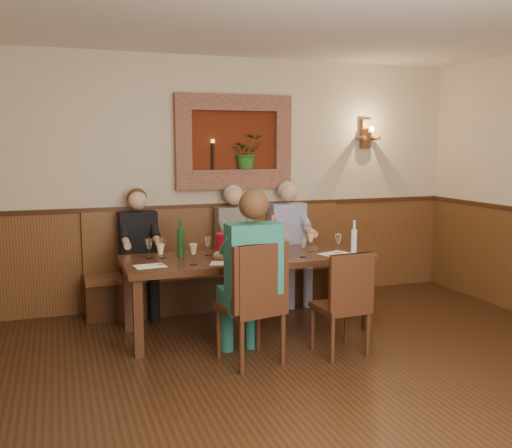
% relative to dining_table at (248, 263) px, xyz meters
% --- Properties ---
extents(ground_plane, '(6.00, 6.00, 0.00)m').
position_rel_dining_table_xyz_m(ground_plane, '(0.00, -1.85, -0.68)').
color(ground_plane, black).
rests_on(ground_plane, ground).
extents(room_shell, '(6.04, 6.04, 2.82)m').
position_rel_dining_table_xyz_m(room_shell, '(0.00, -1.85, 1.21)').
color(room_shell, '#C6B696').
rests_on(room_shell, ground).
extents(wainscoting, '(6.02, 6.02, 1.15)m').
position_rel_dining_table_xyz_m(wainscoting, '(0.00, -1.85, -0.09)').
color(wainscoting, '#513317').
rests_on(wainscoting, ground).
extents(wall_niche, '(1.36, 0.30, 1.06)m').
position_rel_dining_table_xyz_m(wall_niche, '(0.24, 1.09, 1.13)').
color(wall_niche, '#581D0C').
rests_on(wall_niche, ground).
extents(wall_sconce, '(0.25, 0.20, 0.35)m').
position_rel_dining_table_xyz_m(wall_sconce, '(1.90, 1.08, 1.27)').
color(wall_sconce, '#513317').
rests_on(wall_sconce, ground).
extents(dining_table, '(2.40, 0.90, 0.75)m').
position_rel_dining_table_xyz_m(dining_table, '(0.00, 0.00, 0.00)').
color(dining_table, '#381A11').
rests_on(dining_table, ground).
extents(bench, '(3.00, 0.45, 1.11)m').
position_rel_dining_table_xyz_m(bench, '(0.00, 0.94, -0.35)').
color(bench, '#381E0F').
rests_on(bench, ground).
extents(chair_near_left, '(0.55, 0.55, 1.04)m').
position_rel_dining_table_xyz_m(chair_near_left, '(-0.24, -0.81, -0.37)').
color(chair_near_left, '#381A11').
rests_on(chair_near_left, ground).
extents(chair_near_right, '(0.43, 0.43, 0.92)m').
position_rel_dining_table_xyz_m(chair_near_right, '(0.56, -0.88, -0.41)').
color(chair_near_right, '#381A11').
rests_on(chair_near_right, ground).
extents(person_bench_left, '(0.39, 0.48, 1.36)m').
position_rel_dining_table_xyz_m(person_bench_left, '(-0.93, 0.84, -0.11)').
color(person_bench_left, black).
rests_on(person_bench_left, ground).
extents(person_bench_mid, '(0.40, 0.49, 1.38)m').
position_rel_dining_table_xyz_m(person_bench_mid, '(0.14, 0.84, -0.11)').
color(person_bench_mid, '#514D4A').
rests_on(person_bench_mid, ground).
extents(person_bench_right, '(0.41, 0.50, 1.40)m').
position_rel_dining_table_xyz_m(person_bench_right, '(0.79, 0.84, -0.10)').
color(person_bench_right, navy).
rests_on(person_bench_right, ground).
extents(person_chair_front, '(0.44, 0.54, 1.47)m').
position_rel_dining_table_xyz_m(person_chair_front, '(-0.24, -0.78, -0.07)').
color(person_chair_front, '#1C5262').
rests_on(person_chair_front, ground).
extents(spittoon_bucket, '(0.26, 0.26, 0.24)m').
position_rel_dining_table_xyz_m(spittoon_bucket, '(-0.23, -0.03, 0.19)').
color(spittoon_bucket, '#B90B25').
rests_on(spittoon_bucket, dining_table).
extents(wine_bottle_green_a, '(0.08, 0.08, 0.39)m').
position_rel_dining_table_xyz_m(wine_bottle_green_a, '(0.25, 0.00, 0.23)').
color(wine_bottle_green_a, '#19471E').
rests_on(wine_bottle_green_a, dining_table).
extents(wine_bottle_green_b, '(0.07, 0.07, 0.37)m').
position_rel_dining_table_xyz_m(wine_bottle_green_b, '(-0.63, 0.15, 0.22)').
color(wine_bottle_green_b, '#19471E').
rests_on(wine_bottle_green_b, dining_table).
extents(water_bottle, '(0.07, 0.07, 0.33)m').
position_rel_dining_table_xyz_m(water_bottle, '(1.04, -0.22, 0.20)').
color(water_bottle, silver).
rests_on(water_bottle, dining_table).
extents(tasting_sheet_a, '(0.28, 0.22, 0.00)m').
position_rel_dining_table_xyz_m(tasting_sheet_a, '(-0.98, -0.17, 0.08)').
color(tasting_sheet_a, white).
rests_on(tasting_sheet_a, dining_table).
extents(tasting_sheet_b, '(0.32, 0.27, 0.00)m').
position_rel_dining_table_xyz_m(tasting_sheet_b, '(0.16, -0.23, 0.08)').
color(tasting_sheet_b, white).
rests_on(tasting_sheet_b, dining_table).
extents(tasting_sheet_c, '(0.36, 0.31, 0.00)m').
position_rel_dining_table_xyz_m(tasting_sheet_c, '(0.84, -0.19, 0.08)').
color(tasting_sheet_c, white).
rests_on(tasting_sheet_c, dining_table).
extents(tasting_sheet_d, '(0.32, 0.28, 0.00)m').
position_rel_dining_table_xyz_m(tasting_sheet_d, '(-0.31, -0.28, 0.08)').
color(tasting_sheet_d, white).
rests_on(tasting_sheet_d, dining_table).
extents(wine_glass_0, '(0.08, 0.08, 0.19)m').
position_rel_dining_table_xyz_m(wine_glass_0, '(-0.88, -0.15, 0.17)').
color(wine_glass_0, '#D3BC7E').
rests_on(wine_glass_0, dining_table).
extents(wine_glass_1, '(0.08, 0.08, 0.19)m').
position_rel_dining_table_xyz_m(wine_glass_1, '(-0.80, 0.16, 0.17)').
color(wine_glass_1, white).
rests_on(wine_glass_1, dining_table).
extents(wine_glass_2, '(0.08, 0.08, 0.19)m').
position_rel_dining_table_xyz_m(wine_glass_2, '(-0.60, -0.24, 0.17)').
color(wine_glass_2, '#D3BC7E').
rests_on(wine_glass_2, dining_table).
extents(wine_glass_3, '(0.08, 0.08, 0.19)m').
position_rel_dining_table_xyz_m(wine_glass_3, '(-0.36, 0.13, 0.17)').
color(wine_glass_3, white).
rests_on(wine_glass_3, dining_table).
extents(wine_glass_4, '(0.08, 0.08, 0.19)m').
position_rel_dining_table_xyz_m(wine_glass_4, '(0.02, -0.19, 0.17)').
color(wine_glass_4, '#D3BC7E').
rests_on(wine_glass_4, dining_table).
extents(wine_glass_5, '(0.08, 0.08, 0.19)m').
position_rel_dining_table_xyz_m(wine_glass_5, '(0.27, 0.05, 0.17)').
color(wine_glass_5, '#D3BC7E').
rests_on(wine_glass_5, dining_table).
extents(wine_glass_6, '(0.08, 0.08, 0.19)m').
position_rel_dining_table_xyz_m(wine_glass_6, '(0.48, -0.24, 0.17)').
color(wine_glass_6, white).
rests_on(wine_glass_6, dining_table).
extents(wine_glass_7, '(0.08, 0.08, 0.19)m').
position_rel_dining_table_xyz_m(wine_glass_7, '(0.67, 0.01, 0.17)').
color(wine_glass_7, '#D3BC7E').
rests_on(wine_glass_7, dining_table).
extents(wine_glass_8, '(0.08, 0.08, 0.19)m').
position_rel_dining_table_xyz_m(wine_glass_8, '(0.89, -0.17, 0.17)').
color(wine_glass_8, white).
rests_on(wine_glass_8, dining_table).
extents(wine_glass_9, '(0.08, 0.08, 0.19)m').
position_rel_dining_table_xyz_m(wine_glass_9, '(-0.14, -0.31, 0.17)').
color(wine_glass_9, '#D3BC7E').
rests_on(wine_glass_9, dining_table).
extents(wine_glass_10, '(0.08, 0.08, 0.19)m').
position_rel_dining_table_xyz_m(wine_glass_10, '(-0.93, 0.18, 0.17)').
color(wine_glass_10, white).
rests_on(wine_glass_10, dining_table).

